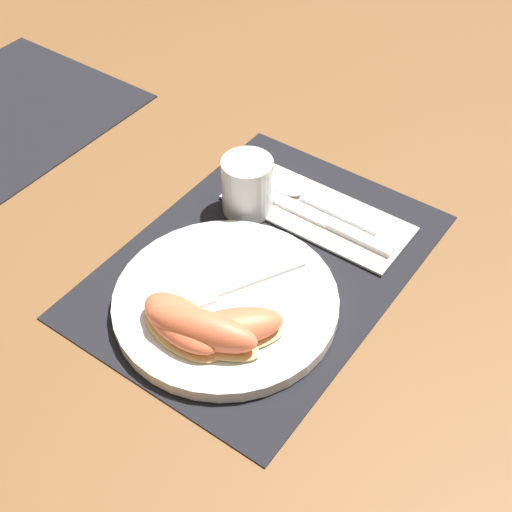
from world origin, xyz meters
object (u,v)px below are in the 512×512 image
citrus_wedge_0 (184,325)px  citrus_wedge_2 (231,330)px  knife (318,218)px  citrus_wedge_1 (203,331)px  fork (219,291)px  plate (226,302)px  juice_glass (247,189)px  spoon (298,193)px

citrus_wedge_0 → citrus_wedge_2: size_ratio=0.98×
knife → citrus_wedge_0: (-0.25, 0.01, 0.02)m
citrus_wedge_1 → citrus_wedge_2: size_ratio=1.11×
knife → citrus_wedge_0: citrus_wedge_0 is taller
knife → citrus_wedge_2: citrus_wedge_2 is taller
citrus_wedge_0 → citrus_wedge_1: citrus_wedge_1 is taller
citrus_wedge_1 → fork: bearing=24.6°
citrus_wedge_0 → citrus_wedge_2: bearing=-62.4°
plate → juice_glass: (0.15, 0.08, 0.03)m
citrus_wedge_2 → spoon: bearing=17.2°
spoon → citrus_wedge_2: citrus_wedge_2 is taller
spoon → citrus_wedge_2: size_ratio=1.46×
spoon → citrus_wedge_0: (-0.27, -0.03, 0.02)m
plate → spoon: (0.21, 0.04, -0.00)m
fork → citrus_wedge_0: citrus_wedge_0 is taller
juice_glass → citrus_wedge_2: (-0.19, -0.12, -0.00)m
knife → spoon: (0.02, 0.05, 0.00)m
juice_glass → citrus_wedge_1: juice_glass is taller
citrus_wedge_0 → citrus_wedge_1: bearing=-82.9°
plate → citrus_wedge_0: 0.07m
knife → citrus_wedge_2: size_ratio=1.89×
juice_glass → knife: 0.10m
knife → spoon: 0.05m
citrus_wedge_0 → citrus_wedge_1: size_ratio=0.88×
citrus_wedge_0 → citrus_wedge_1: (0.00, -0.02, 0.00)m
spoon → citrus_wedge_1: bearing=-168.2°
fork → citrus_wedge_0: (-0.07, -0.01, 0.01)m
fork → citrus_wedge_2: (-0.04, -0.05, 0.01)m
citrus_wedge_0 → citrus_wedge_2: citrus_wedge_2 is taller
juice_glass → fork: (-0.15, -0.07, -0.01)m
fork → citrus_wedge_2: 0.07m
spoon → juice_glass: bearing=144.0°
juice_glass → spoon: 0.07m
plate → citrus_wedge_1: size_ratio=1.93×
fork → plate: bearing=-99.4°
plate → fork: fork is taller
fork → juice_glass: bearing=24.6°
knife → spoon: bearing=62.5°
spoon → citrus_wedge_1: 0.28m
juice_glass → citrus_wedge_2: bearing=-148.4°
citrus_wedge_1 → citrus_wedge_2: (0.02, -0.02, -0.00)m
plate → juice_glass: juice_glass is taller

